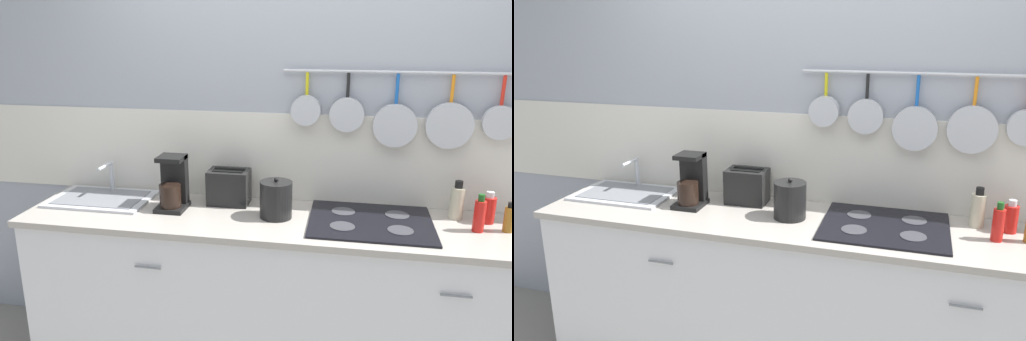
{
  "view_description": "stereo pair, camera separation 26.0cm",
  "coord_description": "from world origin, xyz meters",
  "views": [
    {
      "loc": [
        0.23,
        -2.46,
        1.92
      ],
      "look_at": [
        -0.24,
        0.0,
        1.19
      ],
      "focal_mm": 35.0,
      "sensor_mm": 36.0,
      "label": 1
    },
    {
      "loc": [
        0.48,
        -2.4,
        1.92
      ],
      "look_at": [
        -0.24,
        0.0,
        1.19
      ],
      "focal_mm": 35.0,
      "sensor_mm": 36.0,
      "label": 2
    }
  ],
  "objects": [
    {
      "name": "sink_basin",
      "position": [
        -1.18,
        0.1,
        0.95
      ],
      "size": [
        0.57,
        0.39,
        0.2
      ],
      "color": "#B7BABF",
      "rests_on": "countertop"
    },
    {
      "name": "kettle",
      "position": [
        -0.14,
        0.02,
        1.03
      ],
      "size": [
        0.17,
        0.17,
        0.22
      ],
      "color": "black",
      "rests_on": "countertop"
    },
    {
      "name": "coffee_maker",
      "position": [
        -0.72,
        0.05,
        1.06
      ],
      "size": [
        0.16,
        0.19,
        0.3
      ],
      "color": "black",
      "rests_on": "countertop"
    },
    {
      "name": "bottle_cooking_wine",
      "position": [
        0.96,
        0.15,
        1.01
      ],
      "size": [
        0.07,
        0.07,
        0.17
      ],
      "color": "red",
      "rests_on": "countertop"
    },
    {
      "name": "cooktop",
      "position": [
        0.36,
        0.03,
        0.94
      ],
      "size": [
        0.63,
        0.53,
        0.01
      ],
      "color": "black",
      "rests_on": "countertop"
    },
    {
      "name": "bottle_olive_oil",
      "position": [
        0.81,
        0.18,
        1.03
      ],
      "size": [
        0.07,
        0.07,
        0.21
      ],
      "color": "#BFB799",
      "rests_on": "countertop"
    },
    {
      "name": "bottle_hot_sauce",
      "position": [
        0.88,
        0.01,
        1.02
      ],
      "size": [
        0.06,
        0.06,
        0.19
      ],
      "color": "red",
      "rests_on": "countertop"
    },
    {
      "name": "toaster",
      "position": [
        -0.43,
        0.18,
        1.03
      ],
      "size": [
        0.25,
        0.16,
        0.2
      ],
      "color": "black",
      "rests_on": "countertop"
    },
    {
      "name": "cabinet_base",
      "position": [
        0.0,
        -0.0,
        0.45
      ],
      "size": [
        2.98,
        0.6,
        0.9
      ],
      "color": "silver",
      "rests_on": "ground_plane"
    },
    {
      "name": "wall_back",
      "position": [
        0.0,
        0.35,
        1.28
      ],
      "size": [
        7.2,
        0.15,
        2.6
      ],
      "color": "#999EA8",
      "rests_on": "ground_plane"
    },
    {
      "name": "countertop",
      "position": [
        0.0,
        0.0,
        0.92
      ],
      "size": [
        3.02,
        0.62,
        0.03
      ],
      "color": "#A59E93",
      "rests_on": "cabinet_base"
    }
  ]
}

